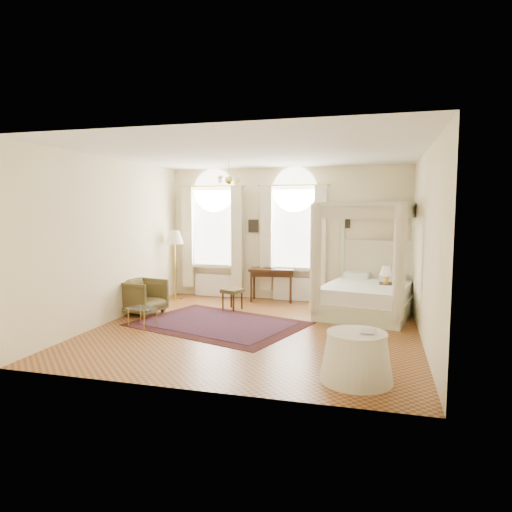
{
  "coord_description": "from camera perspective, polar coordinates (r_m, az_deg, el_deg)",
  "views": [
    {
      "loc": [
        2.24,
        -8.16,
        2.3
      ],
      "look_at": [
        -0.08,
        0.4,
        1.37
      ],
      "focal_mm": 32.0,
      "sensor_mm": 36.0,
      "label": 1
    }
  ],
  "objects": [
    {
      "name": "laptop",
      "position": [
        11.28,
        1.88,
        -1.46
      ],
      "size": [
        0.39,
        0.33,
        0.03
      ],
      "primitive_type": "imported",
      "rotation": [
        0.0,
        0.0,
        2.72
      ],
      "color": "black",
      "rests_on": "writing_desk"
    },
    {
      "name": "nightstand_lamp",
      "position": [
        10.22,
        15.94,
        -1.93
      ],
      "size": [
        0.27,
        0.27,
        0.39
      ],
      "color": "gold",
      "rests_on": "nightstand"
    },
    {
      "name": "armchair",
      "position": [
        10.26,
        -13.98,
        -4.96
      ],
      "size": [
        0.97,
        0.95,
        0.76
      ],
      "primitive_type": "imported",
      "rotation": [
        0.0,
        0.0,
        1.38
      ],
      "color": "#4D4121",
      "rests_on": "ground"
    },
    {
      "name": "coffee_table",
      "position": [
        9.21,
        -14.03,
        -6.52
      ],
      "size": [
        0.64,
        0.54,
        0.37
      ],
      "color": "silver",
      "rests_on": "ground"
    },
    {
      "name": "canopy_bed",
      "position": [
        10.12,
        13.63,
        -4.12
      ],
      "size": [
        2.2,
        2.53,
        2.42
      ],
      "color": "beige",
      "rests_on": "ground"
    },
    {
      "name": "window_left",
      "position": [
        11.82,
        -5.38,
        2.04
      ],
      "size": [
        1.62,
        0.27,
        3.29
      ],
      "color": "silver",
      "rests_on": "room_walls"
    },
    {
      "name": "chandelier",
      "position": [
        9.9,
        -3.41,
        9.51
      ],
      "size": [
        0.51,
        0.45,
        0.5
      ],
      "color": "gold",
      "rests_on": "room_walls"
    },
    {
      "name": "book",
      "position": [
        6.28,
        12.97,
        -9.13
      ],
      "size": [
        0.2,
        0.26,
        0.02
      ],
      "primitive_type": "imported",
      "rotation": [
        0.0,
        0.0,
        -0.08
      ],
      "color": "black",
      "rests_on": "side_table"
    },
    {
      "name": "side_table",
      "position": [
        6.35,
        12.43,
        -12.23
      ],
      "size": [
        0.97,
        0.97,
        0.66
      ],
      "color": "white",
      "rests_on": "ground"
    },
    {
      "name": "ground",
      "position": [
        8.77,
        -0.17,
        -9.18
      ],
      "size": [
        6.0,
        6.0,
        0.0
      ],
      "primitive_type": "plane",
      "color": "#99602C",
      "rests_on": "ground"
    },
    {
      "name": "room_walls",
      "position": [
        8.47,
        -0.17,
        3.85
      ],
      "size": [
        6.0,
        6.0,
        6.0
      ],
      "color": "#F7EFBC",
      "rests_on": "ground"
    },
    {
      "name": "oriental_rug",
      "position": [
        9.2,
        -4.72,
        -8.44
      ],
      "size": [
        3.74,
        3.16,
        0.01
      ],
      "color": "#380D0E",
      "rests_on": "ground"
    },
    {
      "name": "wall_pictures",
      "position": [
        11.35,
        4.24,
        3.93
      ],
      "size": [
        2.54,
        0.03,
        0.39
      ],
      "color": "black",
      "rests_on": "room_walls"
    },
    {
      "name": "floor_lamp",
      "position": [
        11.57,
        -10.15,
        1.86
      ],
      "size": [
        0.45,
        0.45,
        1.74
      ],
      "color": "gold",
      "rests_on": "ground"
    },
    {
      "name": "nightstand",
      "position": [
        10.39,
        16.39,
        -5.13
      ],
      "size": [
        0.47,
        0.42,
        0.67
      ],
      "primitive_type": "cube",
      "rotation": [
        0.0,
        0.0,
        -0.0
      ],
      "color": "#311C0D",
      "rests_on": "ground"
    },
    {
      "name": "writing_desk",
      "position": [
        11.27,
        2.0,
        -2.14
      ],
      "size": [
        1.15,
        0.69,
        0.82
      ],
      "color": "#311C0D",
      "rests_on": "ground"
    },
    {
      "name": "stool",
      "position": [
        10.4,
        -2.98,
        -4.57
      ],
      "size": [
        0.52,
        0.52,
        0.47
      ],
      "color": "#483A1E",
      "rests_on": "ground"
    },
    {
      "name": "window_right",
      "position": [
        11.25,
        4.69,
        1.85
      ],
      "size": [
        1.62,
        0.27,
        3.29
      ],
      "color": "silver",
      "rests_on": "room_walls"
    }
  ]
}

